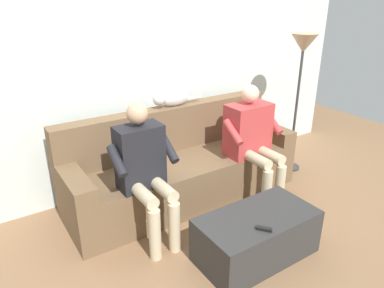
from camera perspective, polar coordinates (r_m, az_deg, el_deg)
name	(u,v)px	position (r m, az deg, el deg)	size (l,w,h in m)	color
ground_plane	(225,230)	(3.40, 5.22, -13.48)	(8.00, 8.00, 0.00)	#846042
back_wall	(154,72)	(3.89, -6.01, 11.32)	(5.38, 0.06, 2.48)	silver
couch	(182,168)	(3.75, -1.65, -3.82)	(2.43, 0.77, 0.93)	brown
coffee_table	(256,236)	(3.05, 10.18, -14.17)	(0.98, 0.51, 0.39)	#2D2D2D
person_left_seated	(252,136)	(3.68, 9.51, 1.29)	(0.60, 0.60, 1.19)	#B23838
person_right_seated	(144,167)	(3.02, -7.60, -3.57)	(0.54, 0.56, 1.21)	black
cat_on_backrest	(171,99)	(3.71, -3.39, 7.22)	(0.56, 0.13, 0.17)	silver
remote_black	(264,229)	(2.78, 11.38, -13.08)	(0.12, 0.03, 0.02)	black
floor_lamp	(302,56)	(4.24, 17.14, 13.23)	(0.29, 0.29, 1.61)	#2D2D2D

